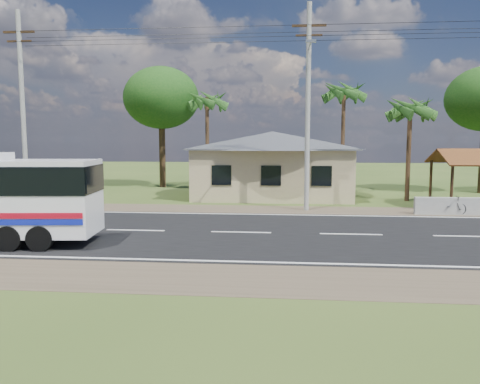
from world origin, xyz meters
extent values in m
plane|color=#304819|center=(0.00, 0.00, 0.00)|extent=(120.00, 120.00, 0.00)
cube|color=black|center=(0.00, 0.00, 0.01)|extent=(120.00, 10.00, 0.02)
cube|color=brown|center=(0.00, 6.50, 0.01)|extent=(120.00, 3.00, 0.01)
cube|color=brown|center=(0.00, -6.50, 0.01)|extent=(120.00, 3.00, 0.01)
cube|color=silver|center=(0.00, 4.70, 0.03)|extent=(120.00, 0.15, 0.01)
cube|color=silver|center=(0.00, -4.70, 0.03)|extent=(120.00, 0.15, 0.01)
cube|color=silver|center=(0.00, 0.00, 0.03)|extent=(120.00, 0.15, 0.01)
cube|color=tan|center=(1.00, 13.00, 1.60)|extent=(10.00, 8.00, 3.20)
cube|color=#4C4F54|center=(1.00, 13.00, 3.25)|extent=(10.60, 8.60, 0.10)
pyramid|color=#4C4F54|center=(1.00, 13.00, 4.40)|extent=(12.40, 10.00, 1.20)
cube|color=black|center=(-2.00, 8.98, 1.70)|extent=(1.20, 0.08, 1.20)
cube|color=black|center=(1.00, 8.98, 1.70)|extent=(1.20, 0.08, 1.20)
cube|color=black|center=(4.00, 8.98, 1.70)|extent=(1.20, 0.08, 1.20)
cylinder|color=#3A2615|center=(10.70, 6.70, 1.30)|extent=(0.16, 0.16, 2.60)
cylinder|color=#3A2615|center=(10.70, 10.30, 1.30)|extent=(0.16, 0.16, 2.60)
cube|color=brown|center=(13.00, 9.60, 2.90)|extent=(5.20, 2.28, 0.90)
cylinder|color=#9E9E99|center=(-13.00, 6.50, 5.50)|extent=(0.26, 0.26, 11.00)
cube|color=#3A2615|center=(-13.00, 6.50, 9.80)|extent=(1.80, 0.12, 0.12)
cube|color=#3A2615|center=(-13.00, 6.50, 9.30)|extent=(1.40, 0.10, 0.10)
cylinder|color=#9E9E99|center=(3.00, 6.50, 5.50)|extent=(0.26, 0.26, 11.00)
cube|color=#3A2615|center=(3.00, 6.50, 9.80)|extent=(1.80, 0.12, 0.12)
cube|color=#3A2615|center=(3.00, 6.50, 9.30)|extent=(1.40, 0.10, 0.10)
cylinder|color=gray|center=(3.00, 5.50, 8.60)|extent=(0.08, 2.00, 0.08)
cube|color=gray|center=(3.00, 4.50, 8.60)|extent=(0.50, 0.18, 0.12)
cylinder|color=black|center=(-5.00, 6.50, 9.60)|extent=(16.00, 0.02, 0.02)
cylinder|color=black|center=(10.50, 6.50, 9.60)|extent=(15.00, 0.02, 0.02)
cylinder|color=#47301E|center=(9.50, 11.00, 3.00)|extent=(0.28, 0.28, 6.00)
cylinder|color=#47301E|center=(6.00, 15.50, 3.75)|extent=(0.28, 0.28, 7.50)
cylinder|color=#47301E|center=(-4.00, 16.00, 3.50)|extent=(0.28, 0.28, 7.00)
cylinder|color=#47301E|center=(-8.00, 18.00, 2.97)|extent=(0.50, 0.50, 5.95)
ellipsoid|color=#133D10|center=(-8.00, 18.00, 7.15)|extent=(6.00, 6.00, 4.92)
cylinder|color=black|center=(-7.71, -4.00, 0.45)|extent=(0.93, 0.41, 0.90)
cylinder|color=black|center=(-7.92, -1.93, 0.45)|extent=(0.93, 0.41, 0.90)
cylinder|color=black|center=(-6.63, -3.89, 0.45)|extent=(0.93, 0.41, 0.90)
cylinder|color=black|center=(-6.84, -1.82, 0.45)|extent=(0.93, 0.41, 0.90)
imported|color=black|center=(10.11, 5.56, 0.49)|extent=(1.92, 0.80, 0.99)
camera|label=1|loc=(1.72, -19.04, 3.86)|focal=35.00mm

